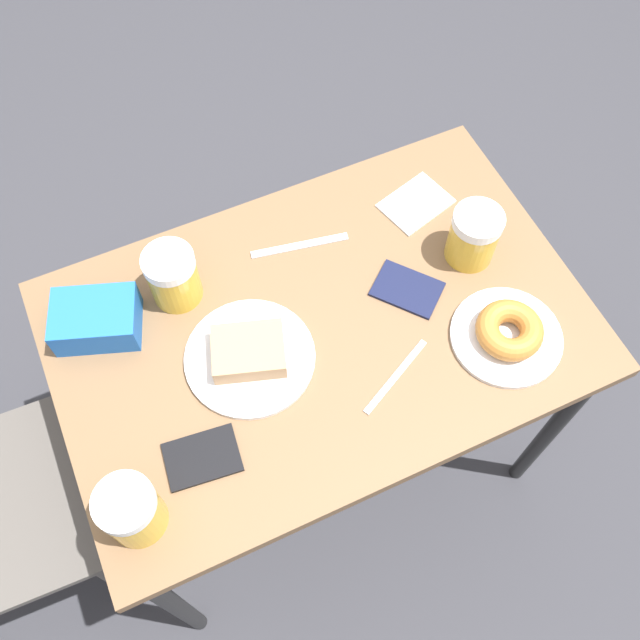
{
  "coord_description": "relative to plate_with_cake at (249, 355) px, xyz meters",
  "views": [
    {
      "loc": [
        -0.57,
        0.26,
        1.91
      ],
      "look_at": [
        0.0,
        0.0,
        0.74
      ],
      "focal_mm": 40.0,
      "sensor_mm": 36.0,
      "label": 1
    }
  ],
  "objects": [
    {
      "name": "plate_with_donut",
      "position": [
        -0.16,
        -0.45,
        0.0
      ],
      "size": [
        0.21,
        0.21,
        0.05
      ],
      "color": "silver",
      "rests_on": "table"
    },
    {
      "name": "passport_far_edge",
      "position": [
        0.01,
        -0.33,
        -0.01
      ],
      "size": [
        0.15,
        0.15,
        0.01
      ],
      "rotation": [
        0.0,
        0.0,
        5.4
      ],
      "color": "#141938",
      "rests_on": "table"
    },
    {
      "name": "beer_mug_left",
      "position": [
        0.19,
        0.07,
        0.04
      ],
      "size": [
        0.1,
        0.1,
        0.12
      ],
      "color": "gold",
      "rests_on": "table"
    },
    {
      "name": "blue_pouch",
      "position": [
        0.18,
        0.23,
        0.02
      ],
      "size": [
        0.16,
        0.18,
        0.07
      ],
      "rotation": [
        0.0,
        0.0,
        1.23
      ],
      "color": "blue",
      "rests_on": "table"
    },
    {
      "name": "beer_mug_right",
      "position": [
        0.04,
        -0.48,
        0.04
      ],
      "size": [
        0.1,
        0.1,
        0.12
      ],
      "color": "gold",
      "rests_on": "table"
    },
    {
      "name": "ground_plane",
      "position": [
        0.01,
        -0.15,
        -0.74
      ],
      "size": [
        8.0,
        8.0,
        0.0
      ],
      "primitive_type": "plane",
      "color": "#333338"
    },
    {
      "name": "napkin_folded",
      "position": [
        0.19,
        -0.44,
        -0.02
      ],
      "size": [
        0.13,
        0.16,
        0.0
      ],
      "rotation": [
        0.0,
        0.0,
        4.99
      ],
      "color": "white",
      "rests_on": "table"
    },
    {
      "name": "table",
      "position": [
        0.01,
        -0.15,
        -0.09
      ],
      "size": [
        0.65,
        0.99,
        0.72
      ],
      "color": "brown",
      "rests_on": "ground_plane"
    },
    {
      "name": "fork",
      "position": [
        -0.14,
        -0.23,
        -0.02
      ],
      "size": [
        0.09,
        0.17,
        0.0
      ],
      "rotation": [
        0.0,
        0.0,
        0.47
      ],
      "color": "silver",
      "rests_on": "table"
    },
    {
      "name": "beer_mug_center",
      "position": [
        -0.2,
        0.27,
        0.04
      ],
      "size": [
        0.1,
        0.1,
        0.12
      ],
      "color": "gold",
      "rests_on": "table"
    },
    {
      "name": "knife",
      "position": [
        0.19,
        -0.18,
        -0.02
      ],
      "size": [
        0.05,
        0.2,
        0.0
      ],
      "rotation": [
        0.0,
        0.0,
        2.95
      ],
      "color": "silver",
      "rests_on": "table"
    },
    {
      "name": "passport_near_edge",
      "position": [
        -0.14,
        0.14,
        -0.01
      ],
      "size": [
        0.1,
        0.14,
        0.01
      ],
      "rotation": [
        0.0,
        0.0,
        3.03
      ],
      "color": "black",
      "rests_on": "table"
    },
    {
      "name": "plate_with_cake",
      "position": [
        0.0,
        0.0,
        0.0
      ],
      "size": [
        0.24,
        0.24,
        0.05
      ],
      "color": "silver",
      "rests_on": "table"
    }
  ]
}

